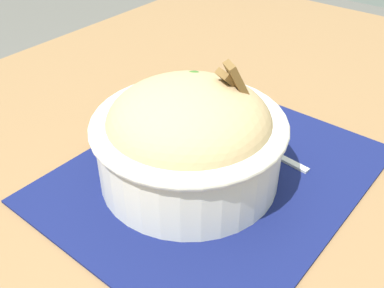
# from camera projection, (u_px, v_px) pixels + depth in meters

# --- Properties ---
(table) EXTENTS (1.39, 0.97, 0.71)m
(table) POSITION_uv_depth(u_px,v_px,m) (195.00, 204.00, 0.58)
(table) COLOR olive
(table) RESTS_ON ground_plane
(placemat) EXTENTS (0.39, 0.32, 0.00)m
(placemat) POSITION_uv_depth(u_px,v_px,m) (214.00, 174.00, 0.54)
(placemat) COLOR #11194C
(placemat) RESTS_ON table
(bowl) EXTENTS (0.22, 0.22, 0.14)m
(bowl) POSITION_uv_depth(u_px,v_px,m) (192.00, 137.00, 0.50)
(bowl) COLOR silver
(bowl) RESTS_ON placemat
(fork) EXTENTS (0.03, 0.13, 0.00)m
(fork) POSITION_uv_depth(u_px,v_px,m) (260.00, 147.00, 0.58)
(fork) COLOR #B9B9B9
(fork) RESTS_ON placemat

